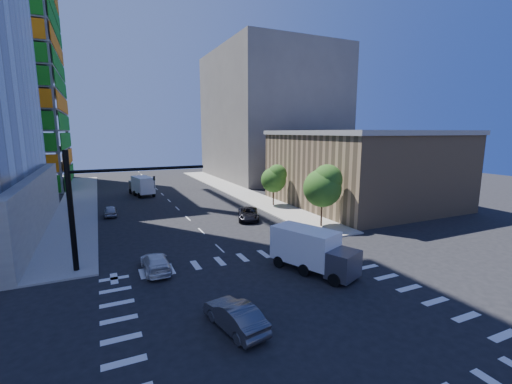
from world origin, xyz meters
TOP-DOWN VIEW (x-y plane):
  - ground at (0.00, 0.00)m, footprint 160.00×160.00m
  - road_markings at (0.00, 0.00)m, footprint 20.00×20.00m
  - sidewalk_ne at (12.50, 40.00)m, footprint 5.00×60.00m
  - sidewalk_nw at (-12.50, 40.00)m, footprint 5.00×60.00m
  - commercial_building at (25.00, 22.00)m, footprint 20.50×22.50m
  - bg_building_ne at (27.00, 55.00)m, footprint 24.00×30.00m
  - signal_mast_nw at (-10.00, 11.50)m, footprint 10.20×0.40m
  - tree_south at (12.63, 13.90)m, footprint 4.16×4.16m
  - tree_north at (12.93, 25.90)m, footprint 3.54×3.52m
  - car_nb_far at (6.48, 20.37)m, footprint 4.07×5.65m
  - car_sb_near at (-6.05, 9.16)m, footprint 1.89×4.64m
  - car_sb_mid at (-8.50, 29.24)m, footprint 1.65×3.89m
  - car_sb_cross at (-3.39, -0.56)m, footprint 2.39×4.68m
  - box_truck_near at (4.80, 3.91)m, footprint 4.68×6.58m
  - box_truck_far at (-3.27, 42.67)m, footprint 3.69×6.42m

SIDE VIEW (x-z plane):
  - ground at x=0.00m, z-range 0.00..0.00m
  - road_markings at x=0.00m, z-range 0.00..0.01m
  - sidewalk_ne at x=12.50m, z-range 0.00..0.15m
  - sidewalk_nw at x=-12.50m, z-range 0.00..0.15m
  - car_sb_mid at x=-8.50m, z-range 0.00..1.31m
  - car_sb_near at x=-6.05m, z-range 0.00..1.35m
  - car_nb_far at x=6.48m, z-range 0.00..1.43m
  - car_sb_cross at x=-3.39m, z-range 0.00..1.47m
  - box_truck_far at x=-3.27m, z-range -0.18..2.98m
  - box_truck_near at x=4.80m, z-range -0.18..2.99m
  - tree_north at x=12.93m, z-range 1.10..6.88m
  - tree_south at x=12.63m, z-range 1.27..8.10m
  - commercial_building at x=25.00m, z-range 0.01..10.61m
  - signal_mast_nw at x=-10.00m, z-range 0.99..9.99m
  - bg_building_ne at x=27.00m, z-range 0.00..28.00m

